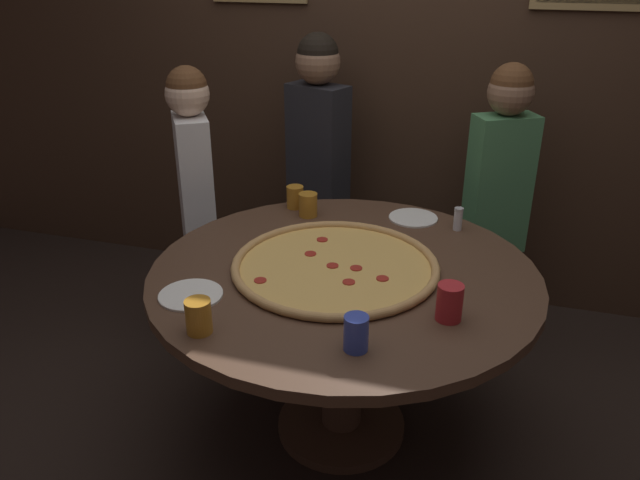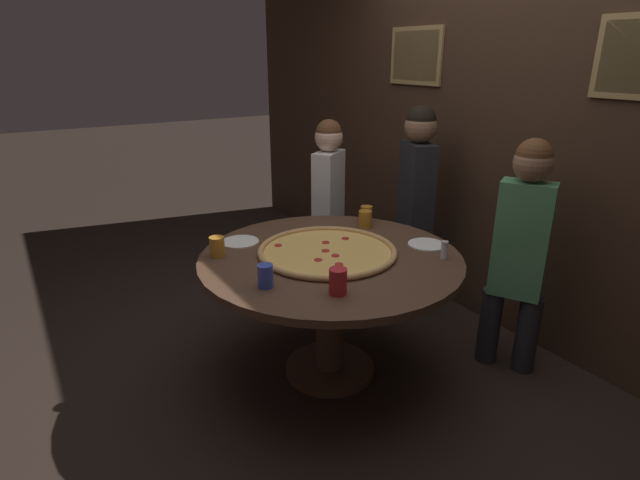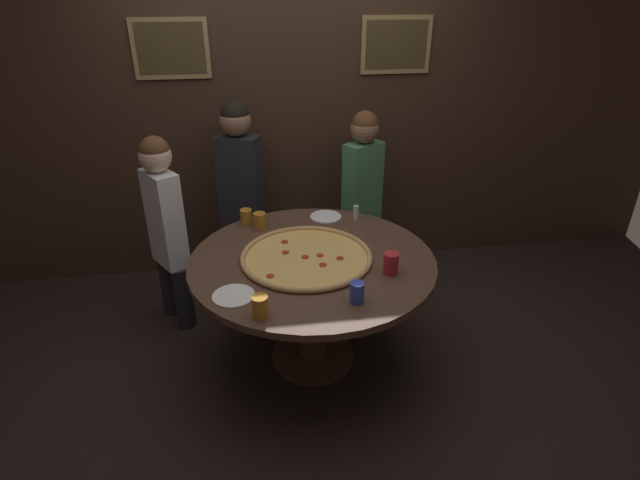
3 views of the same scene
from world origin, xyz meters
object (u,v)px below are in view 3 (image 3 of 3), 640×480
Objects in this scene: drink_cup_by_shaker at (357,292)px; drink_cup_far_left at (391,263)px; drink_cup_far_right at (260,221)px; diner_side_right at (362,190)px; drink_cup_beside_pizza at (246,217)px; white_plate_right_side at (326,217)px; condiment_shaker at (356,213)px; white_plate_far_back at (234,296)px; dining_table at (312,280)px; diner_side_left at (166,223)px; drink_cup_near_left at (260,306)px; diner_far_right at (240,187)px; giant_pizza at (306,257)px.

drink_cup_by_shaker is 0.34m from drink_cup_far_left.
diner_side_right is (0.79, 0.48, -0.02)m from drink_cup_far_right.
drink_cup_beside_pizza is at bearing 117.81° from drink_cup_by_shaker.
drink_cup_far_left is 0.58× the size of white_plate_right_side.
condiment_shaker is at bearing 93.14° from drink_cup_far_left.
drink_cup_far_right is 0.48× the size of white_plate_far_back.
dining_table is at bearing -126.77° from condiment_shaker.
diner_side_right is (0.34, 0.38, 0.03)m from white_plate_right_side.
white_plate_right_side is at bearing 72.99° from dining_table.
diner_side_left reaches higher than dining_table.
diner_side_right is (0.15, 0.44, -0.02)m from condiment_shaker.
drink_cup_by_shaker is at bearing -167.79° from diner_side_left.
white_plate_far_back is at bearing -95.50° from drink_cup_beside_pizza.
condiment_shaker is (0.36, 0.48, 0.20)m from dining_table.
drink_cup_near_left reaches higher than white_plate_right_side.
diner_side_left reaches higher than drink_cup_beside_pizza.
diner_far_right reaches higher than drink_cup_far_left.
condiment_shaker is at bearing 168.78° from diner_far_right.
diner_side_right is (0.95, 1.26, 0.03)m from white_plate_far_back.
dining_table is 1.87× the size of giant_pizza.
drink_cup_far_left is 1.45m from diner_far_right.
drink_cup_beside_pizza reaches higher than condiment_shaker.
white_plate_far_back is 1.01m from diner_side_left.
drink_cup_far_right is (0.09, -0.08, 0.00)m from drink_cup_beside_pizza.
condiment_shaker reaches higher than white_plate_right_side.
drink_cup_by_shaker is 1.02m from white_plate_right_side.
condiment_shaker is 0.07× the size of diner_side_right.
white_plate_far_back is at bearing -143.49° from dining_table.
drink_cup_near_left is at bearing -92.36° from drink_cup_far_right.
drink_cup_by_shaker is 0.51× the size of white_plate_far_back.
giant_pizza is 0.56× the size of diner_side_right.
drink_cup_near_left reaches higher than giant_pizza.
giant_pizza reaches higher than white_plate_far_back.
drink_cup_near_left is 1.50m from diner_far_right.
white_plate_far_back is (-0.61, 0.14, -0.05)m from drink_cup_by_shaker.
white_plate_right_side is 0.21m from condiment_shaker.
dining_table is 1.05× the size of diner_side_right.
giant_pizza is 0.63m from condiment_shaker.
drink_cup_far_left is at bearing 6.96° from white_plate_far_back.
drink_cup_far_right is at bearing 135.21° from drink_cup_far_left.
diner_side_right is at bearing 52.82° from white_plate_far_back.
drink_cup_beside_pizza is 0.73m from condiment_shaker.
drink_cup_far_left is (0.24, 0.24, 0.01)m from drink_cup_by_shaker.
diner_far_right is (-0.56, 0.43, 0.08)m from white_plate_right_side.
drink_cup_by_shaker reaches higher than drink_cup_beside_pizza.
drink_cup_by_shaker is 0.08× the size of diner_side_right.
diner_side_left is (-0.61, 0.13, -0.03)m from drink_cup_far_right.
diner_far_right is (-0.56, 1.45, 0.03)m from drink_cup_by_shaker.
drink_cup_beside_pizza is 0.46m from diner_far_right.
diner_side_right is (1.39, 0.35, 0.01)m from diner_side_left.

